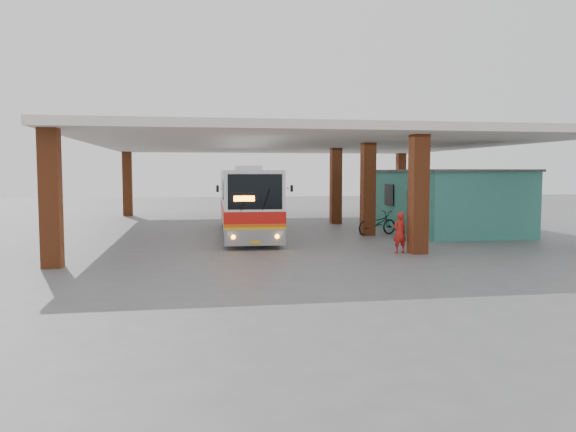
% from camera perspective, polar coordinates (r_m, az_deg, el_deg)
% --- Properties ---
extents(ground, '(90.00, 90.00, 0.00)m').
position_cam_1_polar(ground, '(23.18, 3.25, -2.92)').
color(ground, '#515154').
rests_on(ground, ground).
extents(brick_columns, '(20.10, 21.60, 4.35)m').
position_cam_1_polar(brick_columns, '(28.19, 3.83, 2.83)').
color(brick_columns, brown).
rests_on(brick_columns, ground).
extents(canopy_roof, '(21.00, 23.00, 0.30)m').
position_cam_1_polar(canopy_roof, '(29.48, 1.40, 7.43)').
color(canopy_roof, silver).
rests_on(canopy_roof, brick_columns).
extents(shop_building, '(5.20, 8.20, 3.11)m').
position_cam_1_polar(shop_building, '(29.31, 15.90, 1.54)').
color(shop_building, '#30796D').
rests_on(shop_building, ground).
extents(coach_bus, '(2.79, 11.30, 3.27)m').
position_cam_1_polar(coach_bus, '(26.77, -4.19, 1.56)').
color(coach_bus, silver).
rests_on(coach_bus, ground).
extents(motorcycle, '(2.29, 1.42, 1.13)m').
position_cam_1_polar(motorcycle, '(26.92, 9.04, -0.72)').
color(motorcycle, black).
rests_on(motorcycle, ground).
extents(pedestrian, '(0.61, 0.46, 1.51)m').
position_cam_1_polar(pedestrian, '(21.09, 11.28, -1.68)').
color(pedestrian, '#B41D16').
rests_on(pedestrian, ground).
extents(red_chair, '(0.48, 0.48, 0.82)m').
position_cam_1_polar(red_chair, '(32.82, 8.55, -0.12)').
color(red_chair, red).
rests_on(red_chair, ground).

